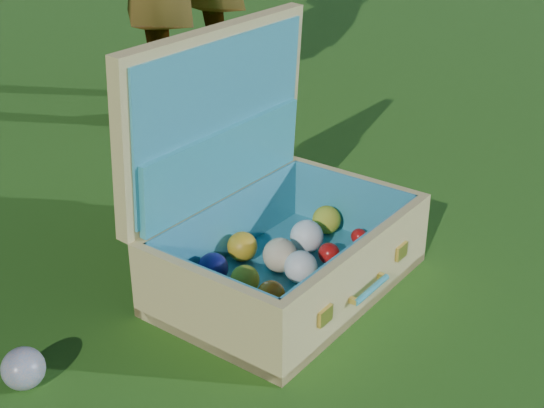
{
  "coord_description": "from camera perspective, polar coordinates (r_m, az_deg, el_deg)",
  "views": [
    {
      "loc": [
        -0.64,
        -1.22,
        0.82
      ],
      "look_at": [
        0.0,
        -0.03,
        0.16
      ],
      "focal_mm": 50.0,
      "sensor_mm": 36.0,
      "label": 1
    }
  ],
  "objects": [
    {
      "name": "stray_ball",
      "position": [
        1.33,
        -18.22,
        -11.68
      ],
      "size": [
        0.07,
        0.07,
        0.07
      ],
      "primitive_type": "sphere",
      "color": "teal",
      "rests_on": "ground"
    },
    {
      "name": "ground",
      "position": [
        1.61,
        -0.71,
        -4.51
      ],
      "size": [
        60.0,
        60.0,
        0.0
      ],
      "primitive_type": "plane",
      "color": "#215114",
      "rests_on": "ground"
    },
    {
      "name": "suitcase",
      "position": [
        1.49,
        -0.6,
        -0.89
      ],
      "size": [
        0.63,
        0.56,
        0.5
      ],
      "rotation": [
        0.0,
        0.0,
        0.43
      ],
      "color": "tan",
      "rests_on": "ground"
    }
  ]
}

